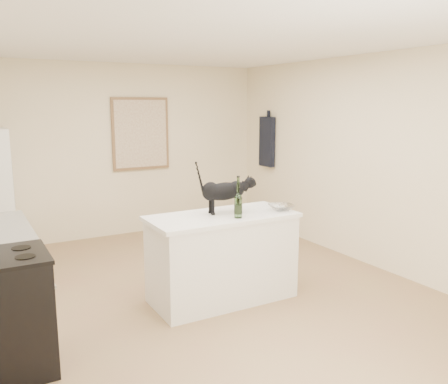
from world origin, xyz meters
TOP-DOWN VIEW (x-y plane):
  - floor at (0.00, 0.00)m, footprint 5.50×5.50m
  - ceiling at (0.00, 0.00)m, footprint 5.50×5.50m
  - wall_back at (0.00, 2.75)m, footprint 4.50×0.00m
  - wall_front at (0.00, -2.75)m, footprint 4.50×0.00m
  - wall_right at (2.25, 0.00)m, footprint 0.00×5.50m
  - island_base at (0.10, -0.20)m, footprint 1.44×0.67m
  - island_top at (0.10, -0.20)m, footprint 1.50×0.70m
  - stove at (-1.95, -0.60)m, footprint 0.60×0.60m
  - artwork_frame at (0.30, 2.72)m, footprint 0.90×0.03m
  - artwork_canvas at (0.30, 2.70)m, footprint 0.82×0.00m
  - hanging_garment at (2.19, 2.05)m, footprint 0.08×0.34m
  - black_cat at (0.15, -0.14)m, footprint 0.59×0.26m
  - wine_bottle at (0.17, -0.39)m, footprint 0.09×0.09m
  - glass_bowl at (0.73, -0.34)m, footprint 0.32×0.32m
  - fridge_paper at (-1.60, 2.46)m, footprint 0.02×0.13m

SIDE VIEW (x-z plane):
  - floor at x=0.00m, z-range 0.00..0.00m
  - island_base at x=0.10m, z-range 0.00..0.86m
  - stove at x=-1.95m, z-range 0.00..0.90m
  - island_top at x=0.10m, z-range 0.86..0.90m
  - glass_bowl at x=0.73m, z-range 0.90..0.96m
  - wine_bottle at x=0.17m, z-range 0.90..1.27m
  - black_cat at x=0.15m, z-range 0.90..1.30m
  - wall_back at x=0.00m, z-range -0.95..3.55m
  - wall_front at x=0.00m, z-range -0.95..3.55m
  - wall_right at x=2.25m, z-range -1.45..4.05m
  - fridge_paper at x=-1.60m, z-range 1.22..1.39m
  - hanging_garment at x=2.19m, z-range 1.00..1.80m
  - artwork_frame at x=0.30m, z-range 1.00..2.10m
  - artwork_canvas at x=0.30m, z-range 1.04..2.06m
  - ceiling at x=0.00m, z-range 2.60..2.60m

